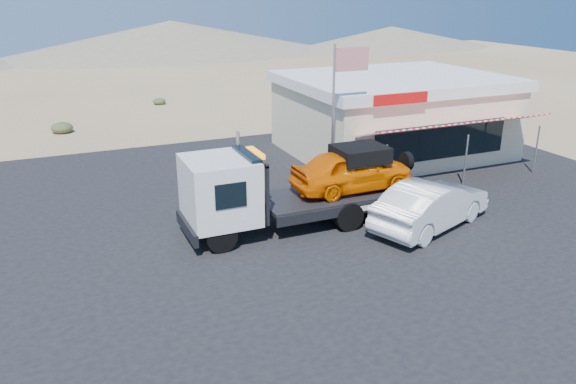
% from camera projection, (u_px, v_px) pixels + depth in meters
% --- Properties ---
extents(ground, '(120.00, 120.00, 0.00)m').
position_uv_depth(ground, '(264.00, 261.00, 17.46)').
color(ground, '#8B6F4F').
rests_on(ground, ground).
extents(asphalt_lot, '(32.00, 24.00, 0.02)m').
position_uv_depth(asphalt_lot, '(285.00, 217.00, 20.79)').
color(asphalt_lot, black).
rests_on(asphalt_lot, ground).
extents(tow_truck, '(8.74, 2.59, 2.92)m').
position_uv_depth(tow_truck, '(301.00, 183.00, 19.61)').
color(tow_truck, black).
rests_on(tow_truck, asphalt_lot).
extents(white_sedan, '(5.39, 3.45, 1.68)m').
position_uv_depth(white_sedan, '(431.00, 205.00, 19.64)').
color(white_sedan, silver).
rests_on(white_sedan, asphalt_lot).
extents(jerky_store, '(10.40, 9.97, 3.90)m').
position_uv_depth(jerky_store, '(392.00, 114.00, 28.44)').
color(jerky_store, beige).
rests_on(jerky_store, asphalt_lot).
extents(flagpole, '(1.55, 0.10, 6.00)m').
position_uv_depth(flagpole, '(339.00, 103.00, 21.89)').
color(flagpole, '#99999E').
rests_on(flagpole, asphalt_lot).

